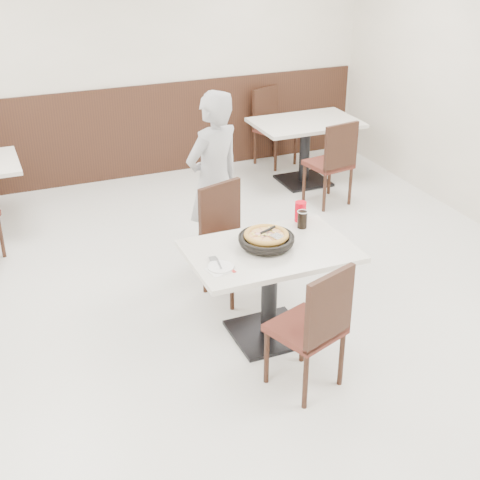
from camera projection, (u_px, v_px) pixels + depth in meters
name	position (u px, v px, depth m)	size (l,w,h in m)	color
floor	(243.00, 323.00, 5.31)	(7.00, 7.00, 0.00)	silver
wall_back	(123.00, 60.00, 7.57)	(6.00, 0.04, 2.80)	beige
wainscot_back	(129.00, 133.00, 7.94)	(5.90, 0.03, 1.10)	black
main_table	(269.00, 293.00, 5.00)	(1.20, 0.80, 0.75)	silver
chair_near	(306.00, 326.00, 4.44)	(0.42, 0.42, 0.95)	black
chair_far	(235.00, 244.00, 5.51)	(0.42, 0.42, 0.95)	black
trivet	(273.00, 242.00, 4.89)	(0.12, 0.12, 0.04)	black
pizza_pan	(266.00, 242.00, 4.84)	(0.39, 0.39, 0.01)	black
pizza	(266.00, 237.00, 4.87)	(0.29, 0.29, 0.02)	gold
pizza_server	(277.00, 236.00, 4.81)	(0.08, 0.10, 0.00)	white
napkin	(219.00, 270.00, 4.55)	(0.15, 0.15, 0.00)	white
side_plate	(221.00, 267.00, 4.57)	(0.18, 0.18, 0.01)	white
fork	(219.00, 263.00, 4.60)	(0.02, 0.17, 0.00)	white
cola_glass	(302.00, 220.00, 5.12)	(0.08, 0.08, 0.13)	black
red_cup	(300.00, 212.00, 5.22)	(0.09, 0.09, 0.16)	red
diner_person	(214.00, 182.00, 5.85)	(0.59, 0.39, 1.62)	#A6A7AB
bg_table_right	(305.00, 152.00, 7.85)	(1.20, 0.80, 0.75)	silver
bg_chair_right_near	(328.00, 162.00, 7.26)	(0.42, 0.42, 0.95)	black
bg_chair_right_far	(276.00, 128.00, 8.36)	(0.42, 0.42, 0.95)	black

